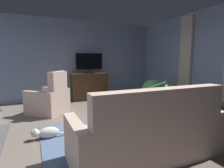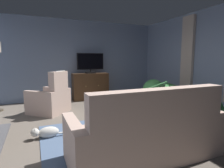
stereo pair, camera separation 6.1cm
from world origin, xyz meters
The scene contains 14 objects.
ground_plane centered at (0.00, 0.00, -0.02)m, with size 6.45×7.48×0.04m, color #665B51.
wall_back centered at (0.00, 3.49, 1.41)m, with size 6.45×0.10×2.82m, color slate.
curtain_panel_far centered at (2.87, 1.18, 1.55)m, with size 0.10×0.44×2.37m, color #B2A393.
rug_central centered at (-0.38, 0.01, 0.01)m, with size 2.19×1.76×0.01m, color slate.
tv_cabinet centered at (0.32, 3.14, 0.45)m, with size 1.27×0.47×0.94m.
television centered at (0.32, 3.08, 1.32)m, with size 0.95×0.20×0.71m.
coffee_table centered at (0.03, 0.05, 0.40)m, with size 0.91×0.57×0.46m.
tv_remote centered at (0.11, -0.09, 0.47)m, with size 0.17×0.05×0.02m, color black.
sofa_floral centered at (-0.06, -1.06, 0.35)m, with size 2.22×0.91×1.06m.
armchair_in_far_corner centered at (-1.15, 1.92, 0.35)m, with size 1.21×1.21×1.14m.
potted_plant_small_fern_corner centered at (2.18, -0.29, 0.47)m, with size 0.59×0.59×0.83m.
potted_plant_tall_palm_by_window centered at (1.71, 1.26, 0.49)m, with size 0.65×0.65×0.85m.
potted_plant_on_hearth_side centered at (1.41, 0.30, 0.25)m, with size 0.84×0.65×0.91m.
cat centered at (-1.36, 0.25, 0.11)m, with size 0.70×0.21×0.22m.
Camera 2 is at (-1.50, -3.14, 1.41)m, focal length 29.19 mm.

